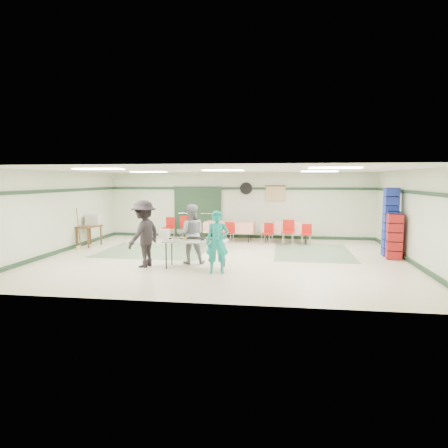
# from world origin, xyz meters

# --- Properties ---
(floor) EXTENTS (11.00, 11.00, 0.00)m
(floor) POSITION_xyz_m (0.00, 0.00, 0.00)
(floor) COLOR beige
(floor) RESTS_ON ground
(ceiling) EXTENTS (11.00, 11.00, 0.00)m
(ceiling) POSITION_xyz_m (0.00, 0.00, 2.70)
(ceiling) COLOR white
(ceiling) RESTS_ON wall_back
(wall_back) EXTENTS (11.00, 0.00, 11.00)m
(wall_back) POSITION_xyz_m (0.00, 4.50, 1.35)
(wall_back) COLOR beige
(wall_back) RESTS_ON floor
(wall_front) EXTENTS (11.00, 0.00, 11.00)m
(wall_front) POSITION_xyz_m (0.00, -4.50, 1.35)
(wall_front) COLOR beige
(wall_front) RESTS_ON floor
(wall_left) EXTENTS (0.00, 9.00, 9.00)m
(wall_left) POSITION_xyz_m (-5.50, 0.00, 1.35)
(wall_left) COLOR beige
(wall_left) RESTS_ON floor
(wall_right) EXTENTS (0.00, 9.00, 9.00)m
(wall_right) POSITION_xyz_m (5.50, 0.00, 1.35)
(wall_right) COLOR beige
(wall_right) RESTS_ON floor
(trim_back) EXTENTS (11.00, 0.06, 0.10)m
(trim_back) POSITION_xyz_m (0.00, 4.47, 2.05)
(trim_back) COLOR #1D3521
(trim_back) RESTS_ON wall_back
(baseboard_back) EXTENTS (11.00, 0.06, 0.12)m
(baseboard_back) POSITION_xyz_m (0.00, 4.47, 0.06)
(baseboard_back) COLOR #1D3521
(baseboard_back) RESTS_ON floor
(trim_left) EXTENTS (0.06, 9.00, 0.10)m
(trim_left) POSITION_xyz_m (-5.47, 0.00, 2.05)
(trim_left) COLOR #1D3521
(trim_left) RESTS_ON wall_back
(baseboard_left) EXTENTS (0.06, 9.00, 0.12)m
(baseboard_left) POSITION_xyz_m (-5.47, 0.00, 0.06)
(baseboard_left) COLOR #1D3521
(baseboard_left) RESTS_ON floor
(trim_right) EXTENTS (0.06, 9.00, 0.10)m
(trim_right) POSITION_xyz_m (5.47, 0.00, 2.05)
(trim_right) COLOR #1D3521
(trim_right) RESTS_ON wall_back
(baseboard_right) EXTENTS (0.06, 9.00, 0.12)m
(baseboard_right) POSITION_xyz_m (5.47, 0.00, 0.06)
(baseboard_right) COLOR #1D3521
(baseboard_right) RESTS_ON floor
(green_patch_a) EXTENTS (3.50, 3.00, 0.01)m
(green_patch_a) POSITION_xyz_m (-2.50, 1.00, 0.00)
(green_patch_a) COLOR gray
(green_patch_a) RESTS_ON floor
(green_patch_b) EXTENTS (2.50, 3.50, 0.01)m
(green_patch_b) POSITION_xyz_m (2.80, 1.50, 0.00)
(green_patch_b) COLOR gray
(green_patch_b) RESTS_ON floor
(double_door_left) EXTENTS (0.90, 0.06, 2.10)m
(double_door_left) POSITION_xyz_m (-2.20, 4.44, 1.05)
(double_door_left) COLOR gray
(double_door_left) RESTS_ON floor
(double_door_right) EXTENTS (0.90, 0.06, 2.10)m
(double_door_right) POSITION_xyz_m (-1.25, 4.44, 1.05)
(double_door_right) COLOR gray
(double_door_right) RESTS_ON floor
(door_frame) EXTENTS (2.00, 0.03, 2.15)m
(door_frame) POSITION_xyz_m (-1.73, 4.42, 1.05)
(door_frame) COLOR #1D3521
(door_frame) RESTS_ON floor
(wall_fan) EXTENTS (0.50, 0.10, 0.50)m
(wall_fan) POSITION_xyz_m (0.30, 4.44, 2.05)
(wall_fan) COLOR black
(wall_fan) RESTS_ON wall_back
(scroll_banner) EXTENTS (0.80, 0.02, 0.60)m
(scroll_banner) POSITION_xyz_m (1.50, 4.44, 1.85)
(scroll_banner) COLOR tan
(scroll_banner) RESTS_ON wall_back
(serving_table) EXTENTS (1.74, 0.70, 0.76)m
(serving_table) POSITION_xyz_m (-0.55, -1.42, 0.71)
(serving_table) COLOR #B1B0AB
(serving_table) RESTS_ON floor
(sheet_tray_right) EXTENTS (0.55, 0.42, 0.02)m
(sheet_tray_right) POSITION_xyz_m (-0.05, -1.43, 0.77)
(sheet_tray_right) COLOR silver
(sheet_tray_right) RESTS_ON serving_table
(sheet_tray_mid) EXTENTS (0.58, 0.44, 0.02)m
(sheet_tray_mid) POSITION_xyz_m (-0.66, -1.34, 0.77)
(sheet_tray_mid) COLOR silver
(sheet_tray_mid) RESTS_ON serving_table
(sheet_tray_left) EXTENTS (0.60, 0.46, 0.02)m
(sheet_tray_left) POSITION_xyz_m (-1.08, -1.48, 0.77)
(sheet_tray_left) COLOR silver
(sheet_tray_left) RESTS_ON serving_table
(baking_pan) EXTENTS (0.48, 0.30, 0.08)m
(baking_pan) POSITION_xyz_m (-0.53, -1.39, 0.80)
(baking_pan) COLOR black
(baking_pan) RESTS_ON serving_table
(foam_box_stack) EXTENTS (0.25, 0.23, 0.28)m
(foam_box_stack) POSITION_xyz_m (-1.44, -1.39, 0.90)
(foam_box_stack) COLOR white
(foam_box_stack) RESTS_ON serving_table
(volunteer_teal) EXTENTS (0.63, 0.45, 1.62)m
(volunteer_teal) POSITION_xyz_m (0.14, -1.94, 0.81)
(volunteer_teal) COLOR teal
(volunteer_teal) RESTS_ON floor
(volunteer_grey) EXTENTS (0.94, 0.79, 1.71)m
(volunteer_grey) POSITION_xyz_m (-0.82, -0.84, 0.85)
(volunteer_grey) COLOR gray
(volunteer_grey) RESTS_ON floor
(volunteer_dark) EXTENTS (1.00, 1.34, 1.84)m
(volunteer_dark) POSITION_xyz_m (-1.99, -1.48, 0.92)
(volunteer_dark) COLOR black
(volunteer_dark) RESTS_ON floor
(dining_table_a) EXTENTS (1.87, 0.95, 0.77)m
(dining_table_a) POSITION_xyz_m (1.94, 3.52, 0.57)
(dining_table_a) COLOR red
(dining_table_a) RESTS_ON floor
(dining_table_b) EXTENTS (1.97, 0.96, 0.77)m
(dining_table_b) POSITION_xyz_m (-0.26, 3.52, 0.57)
(dining_table_b) COLOR red
(dining_table_b) RESTS_ON floor
(chair_a) EXTENTS (0.48, 0.48, 0.92)m
(chair_a) POSITION_xyz_m (2.02, 2.96, 0.57)
(chair_a) COLOR #AD130D
(chair_a) RESTS_ON floor
(chair_b) EXTENTS (0.47, 0.47, 0.79)m
(chair_b) POSITION_xyz_m (1.26, 2.94, 0.48)
(chair_b) COLOR #AD130D
(chair_b) RESTS_ON floor
(chair_c) EXTENTS (0.42, 0.42, 0.78)m
(chair_c) POSITION_xyz_m (2.68, 2.94, 0.48)
(chair_c) COLOR #AD130D
(chair_c) RESTS_ON floor
(chair_d) EXTENTS (0.45, 0.46, 0.80)m
(chair_d) POSITION_xyz_m (-0.20, 2.95, 0.49)
(chair_d) COLOR #AD130D
(chair_d) RESTS_ON floor
(chair_loose_a) EXTENTS (0.58, 0.58, 0.93)m
(chair_loose_a) POSITION_xyz_m (-2.17, 4.00, 0.57)
(chair_loose_a) COLOR #AD130D
(chair_loose_a) RESTS_ON floor
(chair_loose_b) EXTENTS (0.49, 0.49, 0.88)m
(chair_loose_b) POSITION_xyz_m (-2.79, 3.80, 0.54)
(chair_loose_b) COLOR #AD130D
(chair_loose_b) RESTS_ON floor
(crate_stack_blue_a) EXTENTS (0.42, 0.42, 2.16)m
(crate_stack_blue_a) POSITION_xyz_m (5.15, 1.15, 1.08)
(crate_stack_blue_a) COLOR navy
(crate_stack_blue_a) RESTS_ON floor
(crate_stack_red) EXTENTS (0.46, 0.46, 1.39)m
(crate_stack_red) POSITION_xyz_m (5.15, 0.64, 0.70)
(crate_stack_red) COLOR #9F1B0F
(crate_stack_red) RESTS_ON floor
(crate_stack_blue_b) EXTENTS (0.43, 0.43, 1.45)m
(crate_stack_blue_b) POSITION_xyz_m (5.15, 0.82, 0.72)
(crate_stack_blue_b) COLOR navy
(crate_stack_blue_b) RESTS_ON floor
(printer_table) EXTENTS (0.73, 1.00, 0.74)m
(printer_table) POSITION_xyz_m (-5.15, 1.56, 0.64)
(printer_table) COLOR brown
(printer_table) RESTS_ON floor
(office_printer) EXTENTS (0.55, 0.50, 0.38)m
(office_printer) POSITION_xyz_m (-5.15, 1.91, 0.94)
(office_printer) COLOR #B7B6B2
(office_printer) RESTS_ON printer_table
(broom) EXTENTS (0.04, 0.23, 1.41)m
(broom) POSITION_xyz_m (-5.23, 0.96, 0.74)
(broom) COLOR brown
(broom) RESTS_ON floor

